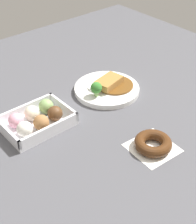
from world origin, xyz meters
TOP-DOWN VIEW (x-y plane):
  - ground_plane at (0.00, 0.00)m, footprint 1.60×1.60m
  - curry_plate at (0.14, 0.16)m, footprint 0.23×0.23m
  - donut_box at (-0.15, 0.15)m, footprint 0.21×0.15m
  - chocolate_ring_donut at (0.04, -0.15)m, footprint 0.13×0.13m

SIDE VIEW (x-z plane):
  - ground_plane at x=0.00m, z-range 0.00..0.00m
  - curry_plate at x=0.14m, z-range -0.02..0.05m
  - chocolate_ring_donut at x=0.04m, z-range 0.00..0.03m
  - donut_box at x=-0.15m, z-range 0.00..0.05m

